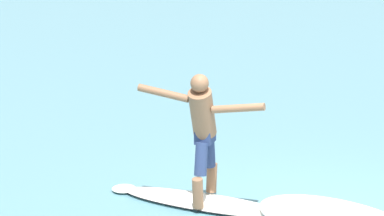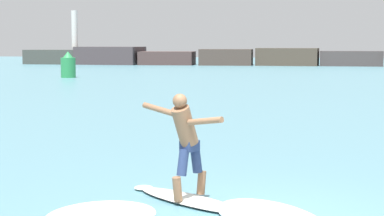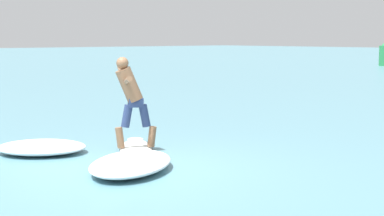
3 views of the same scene
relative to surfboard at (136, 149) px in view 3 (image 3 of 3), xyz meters
The scene contains 5 objects.
ground_plane 1.46m from the surfboard, 42.48° to the right, with size 200.00×200.00×0.00m, color teal.
surfboard is the anchor object (origin of this frame).
surfer 0.99m from the surfboard, 94.94° to the right, with size 1.40×0.95×1.62m.
wave_foam_at_tail 1.66m from the surfboard, 123.52° to the right, with size 2.03×2.03×0.21m.
wave_foam_at_nose 1.74m from the surfboard, 39.10° to the right, with size 2.16×2.33×0.23m.
Camera 3 is at (8.10, -5.80, 2.04)m, focal length 60.00 mm.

